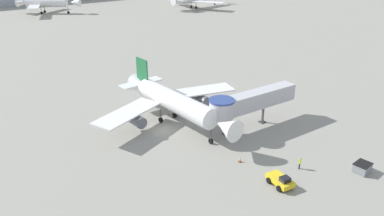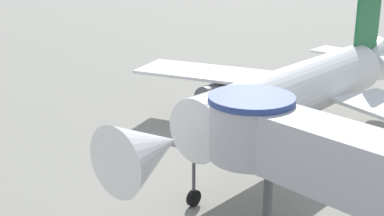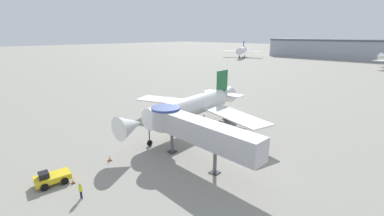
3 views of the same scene
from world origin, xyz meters
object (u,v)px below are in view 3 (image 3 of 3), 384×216
object	(u,v)px
pushback_tug_yellow	(52,178)
traffic_cone_near_nose	(110,158)
main_airplane	(191,107)
background_jet_blue_tail	(242,50)
ground_crew_marshaller	(80,190)
jet_bridge	(193,128)
traffic_cone_apron_front	(73,181)

from	to	relation	value
pushback_tug_yellow	traffic_cone_near_nose	bearing A→B (deg)	100.49
main_airplane	background_jet_blue_tail	distance (m)	149.64
traffic_cone_near_nose	ground_crew_marshaller	xyz separation A→B (m)	(5.35, -6.20, 0.67)
jet_bridge	ground_crew_marshaller	bearing A→B (deg)	-99.89
traffic_cone_near_nose	ground_crew_marshaller	world-z (taller)	ground_crew_marshaller
traffic_cone_apron_front	ground_crew_marshaller	world-z (taller)	ground_crew_marshaller
pushback_tug_yellow	ground_crew_marshaller	world-z (taller)	ground_crew_marshaller
main_airplane	traffic_cone_near_nose	size ratio (longest dim) A/B	38.06
main_airplane	ground_crew_marshaller	bearing A→B (deg)	-78.45
pushback_tug_yellow	ground_crew_marshaller	size ratio (longest dim) A/B	2.18
jet_bridge	traffic_cone_apron_front	bearing A→B (deg)	-113.75
main_airplane	pushback_tug_yellow	size ratio (longest dim) A/B	7.42
jet_bridge	pushback_tug_yellow	world-z (taller)	jet_bridge
background_jet_blue_tail	jet_bridge	bearing A→B (deg)	-84.17
background_jet_blue_tail	pushback_tug_yellow	bearing A→B (deg)	-89.01
main_airplane	ground_crew_marshaller	size ratio (longest dim) A/B	16.19
main_airplane	traffic_cone_apron_front	size ratio (longest dim) A/B	47.28
jet_bridge	traffic_cone_apron_front	xyz separation A→B (m)	(-6.39, -13.01, -4.48)
traffic_cone_near_nose	ground_crew_marshaller	size ratio (longest dim) A/B	0.43
pushback_tug_yellow	traffic_cone_apron_front	size ratio (longest dim) A/B	6.37
traffic_cone_near_nose	traffic_cone_apron_front	bearing A→B (deg)	-71.13
traffic_cone_apron_front	traffic_cone_near_nose	world-z (taller)	traffic_cone_near_nose
traffic_cone_near_nose	background_jet_blue_tail	world-z (taller)	background_jet_blue_tail
traffic_cone_apron_front	jet_bridge	bearing A→B (deg)	63.83
traffic_cone_near_nose	jet_bridge	bearing A→B (deg)	41.57
main_airplane	pushback_tug_yellow	xyz separation A→B (m)	(0.70, -23.63, -3.27)
main_airplane	pushback_tug_yellow	bearing A→B (deg)	-91.19
ground_crew_marshaller	traffic_cone_apron_front	bearing A→B (deg)	157.47
main_airplane	background_jet_blue_tail	size ratio (longest dim) A/B	1.08
traffic_cone_apron_front	pushback_tug_yellow	bearing A→B (deg)	-135.70
ground_crew_marshaller	background_jet_blue_tail	bearing A→B (deg)	104.45
main_airplane	jet_bridge	distance (m)	12.58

